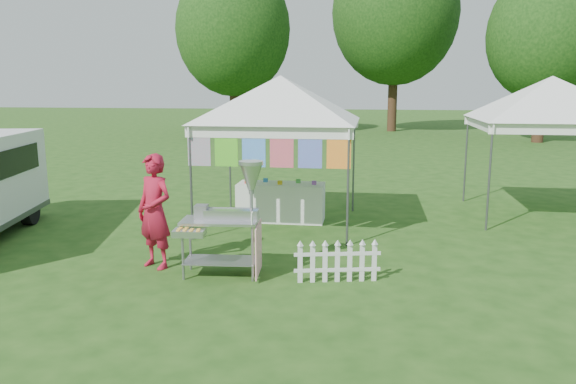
# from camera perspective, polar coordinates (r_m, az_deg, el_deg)

# --- Properties ---
(ground) EXTENTS (120.00, 120.00, 0.00)m
(ground) POSITION_cam_1_polar(r_m,az_deg,el_deg) (8.29, -4.66, -9.04)
(ground) COLOR #214914
(ground) RESTS_ON ground
(canopy_main) EXTENTS (4.24, 4.24, 3.45)m
(canopy_main) POSITION_cam_1_polar(r_m,az_deg,el_deg) (11.23, -0.77, 11.71)
(canopy_main) COLOR #59595E
(canopy_main) RESTS_ON ground
(canopy_right) EXTENTS (4.24, 4.24, 3.45)m
(canopy_right) POSITION_cam_1_polar(r_m,az_deg,el_deg) (13.12, 25.32, 10.58)
(canopy_right) COLOR #59595E
(canopy_right) RESTS_ON ground
(tree_left) EXTENTS (6.40, 6.40, 9.53)m
(tree_left) POSITION_cam_1_polar(r_m,az_deg,el_deg) (32.68, -5.57, 16.05)
(tree_left) COLOR #322212
(tree_left) RESTS_ON ground
(tree_mid) EXTENTS (7.60, 7.60, 11.52)m
(tree_mid) POSITION_cam_1_polar(r_m,az_deg,el_deg) (35.87, 10.86, 17.53)
(tree_mid) COLOR #322212
(tree_mid) RESTS_ON ground
(tree_right) EXTENTS (5.60, 5.60, 8.42)m
(tree_right) POSITION_cam_1_polar(r_m,az_deg,el_deg) (30.79, 24.72, 14.26)
(tree_right) COLOR #322212
(tree_right) RESTS_ON ground
(donut_cart) EXTENTS (1.24, 0.94, 1.73)m
(donut_cart) POSITION_cam_1_polar(r_m,az_deg,el_deg) (8.26, -5.74, -1.77)
(donut_cart) COLOR gray
(donut_cart) RESTS_ON ground
(vendor) EXTENTS (0.77, 0.67, 1.78)m
(vendor) POSITION_cam_1_polar(r_m,az_deg,el_deg) (8.89, -13.39, -1.93)
(vendor) COLOR #A8142E
(vendor) RESTS_ON ground
(picket_fence) EXTENTS (1.24, 0.30, 0.56)m
(picket_fence) POSITION_cam_1_polar(r_m,az_deg,el_deg) (8.18, 5.04, -7.17)
(picket_fence) COLOR silver
(picket_fence) RESTS_ON ground
(display_table) EXTENTS (1.80, 0.70, 0.79)m
(display_table) POSITION_cam_1_polar(r_m,az_deg,el_deg) (11.78, -0.72, -1.02)
(display_table) COLOR white
(display_table) RESTS_ON ground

